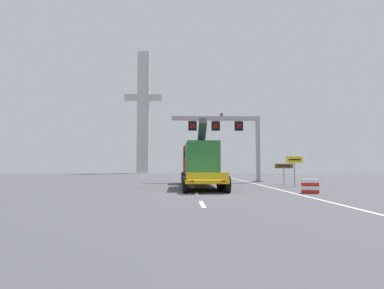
# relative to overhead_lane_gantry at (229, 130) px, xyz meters

# --- Properties ---
(ground) EXTENTS (112.00, 112.00, 0.00)m
(ground) POSITION_rel_overhead_lane_gantry_xyz_m (-4.31, -14.92, -5.66)
(ground) COLOR #4C4C51
(lane_markings) EXTENTS (0.20, 44.49, 0.01)m
(lane_markings) POSITION_rel_overhead_lane_gantry_xyz_m (-4.27, 0.02, -5.65)
(lane_markings) COLOR silver
(lane_markings) RESTS_ON ground
(edge_line_right) EXTENTS (0.20, 63.00, 0.01)m
(edge_line_right) POSITION_rel_overhead_lane_gantry_xyz_m (1.89, -2.92, -5.66)
(edge_line_right) COLOR silver
(edge_line_right) RESTS_ON ground
(overhead_lane_gantry) EXTENTS (9.92, 0.90, 7.47)m
(overhead_lane_gantry) POSITION_rel_overhead_lane_gantry_xyz_m (0.00, 0.00, 0.00)
(overhead_lane_gantry) COLOR #9EA0A5
(overhead_lane_gantry) RESTS_ON ground
(heavy_haul_truck_yellow) EXTENTS (3.16, 14.09, 5.30)m
(heavy_haul_truck_yellow) POSITION_rel_overhead_lane_gantry_xyz_m (-3.71, -7.29, -3.67)
(heavy_haul_truck_yellow) COLOR yellow
(heavy_haul_truck_yellow) RESTS_ON ground
(exit_sign_yellow) EXTENTS (1.40, 0.15, 2.54)m
(exit_sign_yellow) POSITION_rel_overhead_lane_gantry_xyz_m (4.47, -7.86, -3.74)
(exit_sign_yellow) COLOR #9EA0A5
(exit_sign_yellow) RESTS_ON ground
(tourist_info_sign_brown) EXTENTS (1.73, 0.15, 1.94)m
(tourist_info_sign_brown) POSITION_rel_overhead_lane_gantry_xyz_m (4.45, -4.96, -4.16)
(tourist_info_sign_brown) COLOR #9EA0A5
(tourist_info_sign_brown) RESTS_ON ground
(crash_barrier_striped) EXTENTS (1.05, 0.60, 0.90)m
(crash_barrier_striped) POSITION_rel_overhead_lane_gantry_xyz_m (2.94, -15.12, -5.21)
(crash_barrier_striped) COLOR red
(crash_barrier_striped) RESTS_ON ground
(bridge_pylon_distant) EXTENTS (9.00, 2.00, 29.38)m
(bridge_pylon_distant) POSITION_rel_overhead_lane_gantry_xyz_m (-14.48, 43.67, 9.42)
(bridge_pylon_distant) COLOR #B7B7B2
(bridge_pylon_distant) RESTS_ON ground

